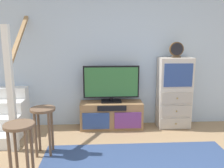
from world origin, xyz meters
TOP-DOWN VIEW (x-y plane):
  - back_wall at (0.00, 2.46)m, footprint 6.40×0.12m
  - media_console at (-0.30, 2.19)m, footprint 1.11×0.38m
  - television at (-0.30, 2.22)m, footprint 0.99×0.22m
  - side_cabinet at (0.84, 2.20)m, footprint 0.58×0.38m
  - desk_clock at (0.83, 2.19)m, footprint 0.25×0.08m
  - staircase at (-2.24, 2.20)m, footprint 1.00×1.36m
  - bar_stool_near at (-1.42, 0.67)m, footprint 0.34×0.34m
  - bar_stool_far at (-1.29, 1.28)m, footprint 0.34×0.34m

SIDE VIEW (x-z plane):
  - media_console at x=-0.30m, z-range 0.00..0.48m
  - staircase at x=-2.24m, z-range -0.73..1.47m
  - bar_stool_far at x=-1.29m, z-range 0.17..0.85m
  - bar_stool_near at x=-1.42m, z-range 0.17..0.86m
  - side_cabinet at x=0.84m, z-range 0.00..1.27m
  - television at x=-0.30m, z-range 0.50..1.16m
  - back_wall at x=0.00m, z-range 0.00..2.70m
  - desk_clock at x=0.83m, z-range 1.28..1.55m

